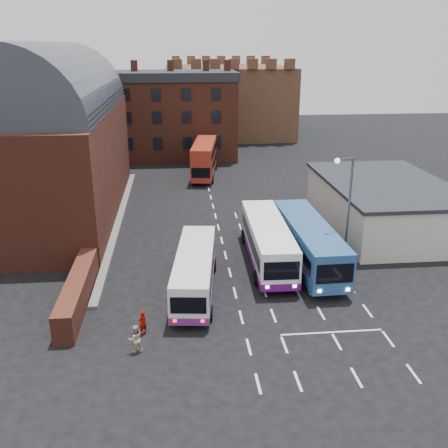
{
  "coord_description": "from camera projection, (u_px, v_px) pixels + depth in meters",
  "views": [
    {
      "loc": [
        -3.68,
        -27.36,
        15.77
      ],
      "look_at": [
        0.0,
        10.0,
        2.2
      ],
      "focal_mm": 40.0,
      "sensor_mm": 36.0,
      "label": 1
    }
  ],
  "objects": [
    {
      "name": "bus_white_outbound",
      "position": [
        195.0,
        269.0,
        33.22
      ],
      "size": [
        3.52,
        10.54,
        2.82
      ],
      "rotation": [
        0.0,
        0.0,
        -0.11
      ],
      "color": "silver",
      "rests_on": "ground"
    },
    {
      "name": "bus_white_inbound",
      "position": [
        267.0,
        240.0,
        37.62
      ],
      "size": [
        3.17,
        11.72,
        3.18
      ],
      "rotation": [
        0.0,
        0.0,
        3.12
      ],
      "color": "white",
      "rests_on": "ground"
    },
    {
      "name": "street_lamp",
      "position": [
        346.0,
        203.0,
        35.53
      ],
      "size": [
        1.6,
        0.87,
        8.48
      ],
      "rotation": [
        0.0,
        0.0,
        0.42
      ],
      "color": "#4D5058",
      "rests_on": "ground"
    },
    {
      "name": "cream_building",
      "position": [
        385.0,
        204.0,
        45.06
      ],
      "size": [
        10.4,
        16.4,
        4.25
      ],
      "color": "beige",
      "rests_on": "ground"
    },
    {
      "name": "brick_terrace",
      "position": [
        158.0,
        120.0,
        71.94
      ],
      "size": [
        22.0,
        10.0,
        11.0
      ],
      "primitive_type": "cube",
      "color": "brown",
      "rests_on": "ground"
    },
    {
      "name": "railway_station",
      "position": [
        49.0,
        136.0,
        46.94
      ],
      "size": [
        12.0,
        28.0,
        16.0
      ],
      "color": "#602B1E",
      "rests_on": "ground"
    },
    {
      "name": "castle_keep",
      "position": [
        227.0,
        101.0,
        91.6
      ],
      "size": [
        22.0,
        22.0,
        12.0
      ],
      "primitive_type": "cube",
      "color": "brown",
      "rests_on": "ground"
    },
    {
      "name": "bus_red_double",
      "position": [
        204.0,
        158.0,
        62.43
      ],
      "size": [
        3.91,
        11.0,
        4.31
      ],
      "rotation": [
        0.0,
        0.0,
        3.0
      ],
      "color": "#A42C1C",
      "rests_on": "ground"
    },
    {
      "name": "bus_blue",
      "position": [
        308.0,
        241.0,
        37.23
      ],
      "size": [
        3.24,
        12.15,
        3.3
      ],
      "rotation": [
        0.0,
        0.0,
        3.16
      ],
      "color": "#285185",
      "rests_on": "ground"
    },
    {
      "name": "forecourt_wall",
      "position": [
        78.0,
        291.0,
        31.93
      ],
      "size": [
        1.2,
        10.0,
        1.8
      ],
      "primitive_type": "cube",
      "color": "#602B1E",
      "rests_on": "ground"
    },
    {
      "name": "pedestrian_beige",
      "position": [
        135.0,
        339.0,
        26.89
      ],
      "size": [
        0.92,
        0.8,
        1.6
      ],
      "primitive_type": "imported",
      "rotation": [
        0.0,
        0.0,
        3.43
      ],
      "color": "#BEB38B",
      "rests_on": "ground"
    },
    {
      "name": "pedestrian_red",
      "position": [
        143.0,
        323.0,
        28.58
      ],
      "size": [
        0.63,
        0.62,
        1.47
      ],
      "primitive_type": "imported",
      "rotation": [
        0.0,
        0.0,
        3.9
      ],
      "color": "#8E0901",
      "rests_on": "ground"
    },
    {
      "name": "ground",
      "position": [
        240.0,
        311.0,
        31.31
      ],
      "size": [
        180.0,
        180.0,
        0.0
      ],
      "primitive_type": "plane",
      "color": "black"
    }
  ]
}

